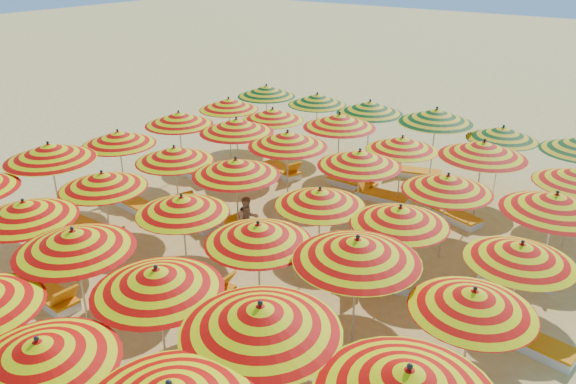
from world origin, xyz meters
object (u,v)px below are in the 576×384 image
at_px(lounger_8, 203,284).
at_px(lounger_16, 199,174).
at_px(umbrella_21, 320,197).
at_px(umbrella_34, 483,149).
at_px(umbrella_38, 370,107).
at_px(beachgoer_b, 248,220).
at_px(umbrella_7, 24,210).
at_px(umbrella_20, 236,167).
at_px(umbrella_25, 236,126).
at_px(umbrella_12, 49,152).
at_px(umbrella_24, 179,118).
at_px(lounger_20, 381,195).
at_px(umbrella_26, 288,139).
at_px(umbrella_11, 408,383).
at_px(lounger_12, 251,242).
at_px(umbrella_27, 360,158).
at_px(umbrella_23, 521,252).
at_px(umbrella_40, 503,133).
at_px(umbrella_32, 339,121).
at_px(lounger_22, 415,172).
at_px(umbrella_9, 157,280).
at_px(lounger_7, 95,244).
at_px(umbrella_8, 74,240).
at_px(umbrella_22, 400,216).
at_px(umbrella_15, 258,233).
at_px(umbrella_28, 447,183).
at_px(lounger_11, 197,217).
at_px(lounger_6, 79,224).
at_px(umbrella_10, 261,318).
at_px(lounger_14, 376,280).
at_px(umbrella_31, 273,114).
at_px(umbrella_30, 229,104).
at_px(lounger_10, 131,202).
at_px(umbrella_16, 357,249).
at_px(umbrella_17, 473,300).
at_px(umbrella_19, 174,154).
at_px(umbrella_33, 402,144).
at_px(lounger_18, 282,170).
at_px(umbrella_14, 182,205).
at_px(lounger_15, 530,341).
at_px(umbrella_39, 436,116).
at_px(lounger_19, 353,183).
at_px(umbrella_3, 40,353).

height_order(lounger_8, lounger_16, same).
height_order(umbrella_21, umbrella_34, umbrella_34).
distance_m(umbrella_38, beachgoer_b, 7.26).
height_order(umbrella_7, umbrella_20, umbrella_20).
distance_m(umbrella_20, umbrella_25, 3.54).
height_order(umbrella_12, beachgoer_b, umbrella_12).
xyz_separation_m(umbrella_24, lounger_20, (6.55, 2.36, -2.01)).
height_order(umbrella_20, umbrella_26, umbrella_26).
bearing_deg(umbrella_11, lounger_12, 143.91).
xyz_separation_m(umbrella_27, umbrella_38, (-2.18, 4.69, 0.04)).
xyz_separation_m(umbrella_23, umbrella_40, (-2.50, 7.32, 0.06)).
relative_size(umbrella_32, lounger_22, 1.75).
bearing_deg(lounger_12, umbrella_9, 120.71).
distance_m(umbrella_34, lounger_12, 6.99).
bearing_deg(lounger_7, umbrella_8, -57.01).
relative_size(umbrella_21, umbrella_22, 1.05).
bearing_deg(umbrella_15, umbrella_28, 65.48).
bearing_deg(lounger_11, lounger_6, 61.31).
bearing_deg(umbrella_10, umbrella_27, 107.78).
height_order(umbrella_32, lounger_14, umbrella_32).
distance_m(umbrella_9, umbrella_31, 11.03).
distance_m(umbrella_30, lounger_10, 5.65).
relative_size(umbrella_16, umbrella_20, 1.22).
xyz_separation_m(umbrella_17, umbrella_27, (-4.74, 4.61, 0.14)).
relative_size(umbrella_19, umbrella_31, 1.07).
bearing_deg(umbrella_28, umbrella_33, 134.72).
bearing_deg(umbrella_15, umbrella_9, -96.42).
bearing_deg(umbrella_27, lounger_18, 152.88).
relative_size(umbrella_14, lounger_18, 1.28).
height_order(umbrella_14, beachgoer_b, umbrella_14).
distance_m(umbrella_10, umbrella_20, 6.83).
bearing_deg(lounger_12, umbrella_40, -110.37).
distance_m(umbrella_8, umbrella_32, 10.03).
bearing_deg(lounger_10, umbrella_33, -137.12).
bearing_deg(umbrella_10, umbrella_12, 164.76).
height_order(lounger_7, lounger_10, same).
height_order(umbrella_24, lounger_15, umbrella_24).
distance_m(umbrella_17, umbrella_32, 9.98).
bearing_deg(umbrella_24, umbrella_25, 7.98).
xyz_separation_m(umbrella_16, umbrella_28, (0.05, 4.52, -0.19)).
relative_size(umbrella_20, umbrella_28, 0.86).
bearing_deg(umbrella_30, umbrella_39, 16.15).
relative_size(umbrella_15, umbrella_22, 1.11).
bearing_deg(umbrella_30, lounger_7, -76.86).
bearing_deg(umbrella_19, lounger_19, 60.25).
height_order(umbrella_11, umbrella_38, umbrella_11).
bearing_deg(umbrella_32, umbrella_30, -179.21).
xyz_separation_m(umbrella_3, umbrella_17, (4.65, 5.11, -0.11)).
relative_size(lounger_14, lounger_19, 1.04).
relative_size(umbrella_8, lounger_14, 1.65).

